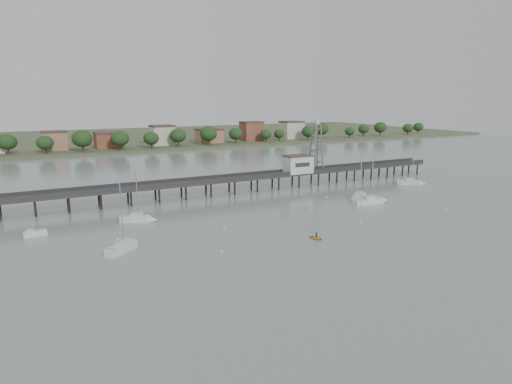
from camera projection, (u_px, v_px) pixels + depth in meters
ground_plane at (374, 271)px, 65.02m from camera, size 500.00×500.00×0.00m
pier at (220, 181)px, 116.21m from camera, size 150.00×5.00×5.50m
pier_building at (298, 164)px, 126.87m from camera, size 8.40×5.40×5.30m
lattice_tower at (316, 148)px, 128.85m from camera, size 3.20×3.20×15.50m
sailboat_c at (360, 196)px, 111.83m from camera, size 7.75×6.24×12.94m
sailboat_b at (142, 219)px, 90.75m from camera, size 7.32×5.43×12.04m
sailboat_a at (127, 246)px, 74.33m from camera, size 7.05×6.70×12.52m
sailboat_d at (375, 201)px, 106.97m from camera, size 9.47×3.41×15.25m
sailboat_e at (414, 183)px, 129.94m from camera, size 6.89×6.94×12.58m
white_tender at (35, 234)px, 81.42m from camera, size 4.19×2.01×1.58m
yellow_dinghy at (316, 239)px, 79.80m from camera, size 1.93×1.13×2.60m
dinghy_occupant at (316, 239)px, 79.80m from camera, size 0.60×1.19×0.27m
mooring_buoys at (293, 222)px, 90.77m from camera, size 73.37×26.22×0.39m
far_shore at (112, 138)px, 272.62m from camera, size 500.00×170.00×10.40m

